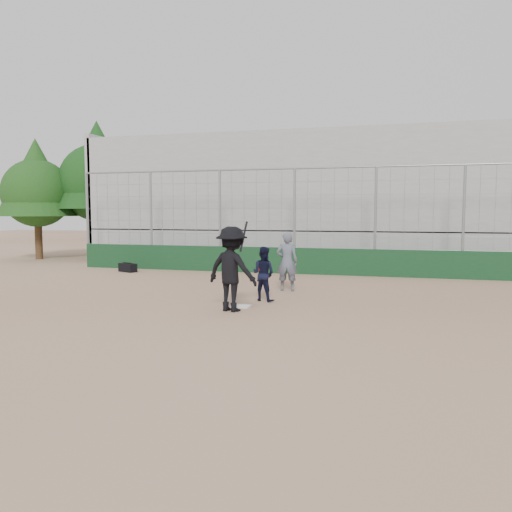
% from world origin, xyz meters
% --- Properties ---
extents(ground, '(90.00, 90.00, 0.00)m').
position_xyz_m(ground, '(0.00, 0.00, 0.00)').
color(ground, '#835E47').
rests_on(ground, ground).
extents(home_plate, '(0.44, 0.44, 0.02)m').
position_xyz_m(home_plate, '(0.00, 0.00, 0.01)').
color(home_plate, white).
rests_on(home_plate, ground).
extents(backstop, '(18.10, 0.25, 4.04)m').
position_xyz_m(backstop, '(0.00, 7.00, 0.96)').
color(backstop, '#103219').
rests_on(backstop, ground).
extents(bleachers, '(20.25, 6.70, 6.98)m').
position_xyz_m(bleachers, '(0.00, 11.95, 2.92)').
color(bleachers, '#959595').
rests_on(bleachers, ground).
extents(tree_left, '(4.48, 4.48, 7.00)m').
position_xyz_m(tree_left, '(-11.00, 11.00, 4.39)').
color(tree_left, '#342013').
rests_on(tree_left, ground).
extents(tree_right, '(3.84, 3.84, 6.00)m').
position_xyz_m(tree_right, '(-13.50, 9.50, 3.76)').
color(tree_right, '#3A2615').
rests_on(tree_right, ground).
extents(batter_at_plate, '(1.46, 1.09, 2.13)m').
position_xyz_m(batter_at_plate, '(-0.06, -0.58, 1.01)').
color(batter_at_plate, black).
rests_on(batter_at_plate, ground).
extents(catcher_crouched, '(0.86, 0.78, 1.00)m').
position_xyz_m(catcher_crouched, '(0.33, 0.92, 0.50)').
color(catcher_crouched, black).
rests_on(catcher_crouched, ground).
extents(umpire, '(0.68, 0.48, 1.59)m').
position_xyz_m(umpire, '(0.59, 2.76, 0.79)').
color(umpire, '#555B6C').
rests_on(umpire, ground).
extents(equipment_bag, '(0.85, 0.62, 0.37)m').
position_xyz_m(equipment_bag, '(-6.45, 5.81, 0.17)').
color(equipment_bag, black).
rests_on(equipment_bag, ground).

